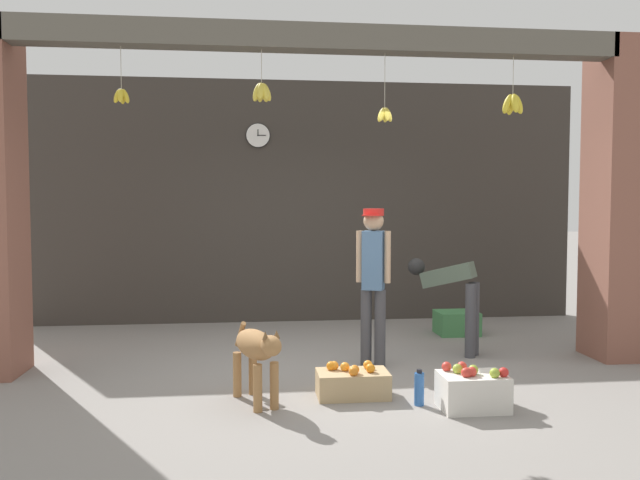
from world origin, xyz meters
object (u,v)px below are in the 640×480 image
worker_stooping (453,292)px  water_bottle (419,389)px  shopkeeper (373,275)px  fruit_crate_apples (473,390)px  fruit_crate_oranges (353,383)px  produce_box_green (457,323)px  wall_clock (258,135)px  dog (257,350)px

worker_stooping → water_bottle: bearing=-171.1°
shopkeeper → fruit_crate_apples: bearing=133.8°
fruit_crate_oranges → fruit_crate_apples: 0.98m
produce_box_green → water_bottle: size_ratio=1.71×
fruit_crate_oranges → water_bottle: water_bottle is taller
fruit_crate_oranges → water_bottle: 0.57m
shopkeeper → fruit_crate_oranges: bearing=91.6°
produce_box_green → wall_clock: size_ratio=1.50×
water_bottle → wall_clock: 4.60m
worker_stooping → produce_box_green: 1.19m
fruit_crate_apples → water_bottle: bearing=159.9°
fruit_crate_apples → produce_box_green: (0.81, 2.78, -0.01)m
worker_stooping → wall_clock: 3.46m
worker_stooping → shopkeeper: bearing=149.9°
wall_clock → water_bottle: bearing=-71.7°
dog → worker_stooping: worker_stooping is taller
shopkeeper → worker_stooping: bearing=-133.0°
worker_stooping → wall_clock: bearing=80.3°
shopkeeper → produce_box_green: shopkeeper is taller
worker_stooping → produce_box_green: (0.38, 0.99, -0.53)m
worker_stooping → produce_box_green: worker_stooping is taller
produce_box_green → shopkeeper: bearing=-133.3°
wall_clock → produce_box_green: bearing=-23.8°
dog → fruit_crate_oranges: 0.87m
fruit_crate_oranges → produce_box_green: size_ratio=1.20×
worker_stooping → fruit_crate_apples: (-0.43, -1.80, -0.52)m
worker_stooping → fruit_crate_apples: bearing=-158.1°
shopkeeper → water_bottle: bearing=119.0°
dog → worker_stooping: 2.59m
dog → produce_box_green: size_ratio=1.65×
worker_stooping → produce_box_green: size_ratio=2.05×
wall_clock → fruit_crate_apples: bearing=-67.2°
fruit_crate_apples → wall_clock: size_ratio=1.55×
dog → shopkeeper: (1.16, 1.04, 0.47)m
dog → water_bottle: (1.29, -0.18, -0.30)m
fruit_crate_apples → produce_box_green: fruit_crate_apples is taller
water_bottle → fruit_crate_apples: bearing=-20.1°
worker_stooping → fruit_crate_apples: size_ratio=1.98×
fruit_crate_apples → fruit_crate_oranges: bearing=154.3°
fruit_crate_apples → water_bottle: 0.42m
fruit_crate_apples → produce_box_green: 2.90m
fruit_crate_oranges → water_bottle: bearing=-29.8°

